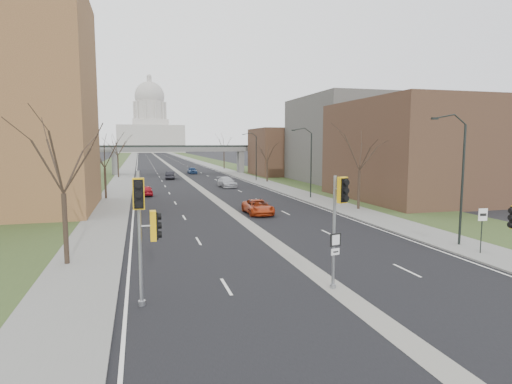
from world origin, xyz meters
name	(u,v)px	position (x,y,z in m)	size (l,w,h in m)	color
ground	(339,291)	(0.00, 0.00, 0.00)	(700.00, 700.00, 0.00)	black
road_surface	(163,161)	(0.00, 150.00, 0.01)	(20.00, 600.00, 0.01)	black
median_strip	(163,161)	(0.00, 150.00, 0.00)	(1.20, 600.00, 0.02)	gray
sidewalk_right	(195,161)	(12.00, 150.00, 0.06)	(4.00, 600.00, 0.12)	gray
sidewalk_left	(131,161)	(-12.00, 150.00, 0.06)	(4.00, 600.00, 0.12)	gray
grass_verge_right	(210,161)	(18.00, 150.00, 0.05)	(8.00, 600.00, 0.10)	#30411E
grass_verge_left	(114,162)	(-18.00, 150.00, 0.05)	(8.00, 600.00, 0.10)	#30411E
commercial_block_near	(416,151)	(24.00, 28.00, 6.00)	(16.00, 20.00, 12.00)	#4C3423
commercial_block_mid	(352,140)	(28.00, 52.00, 7.50)	(18.00, 22.00, 15.00)	#595751
commercial_block_far	(287,152)	(22.00, 70.00, 5.00)	(14.00, 14.00, 10.00)	#4C3423
pedestrian_bridge	(180,152)	(0.00, 80.00, 4.84)	(34.00, 3.00, 6.45)	slate
capitol	(150,128)	(0.00, 320.00, 18.60)	(48.00, 42.00, 55.75)	#BBB5AB
streetlight_near	(454,142)	(10.99, 6.00, 6.95)	(2.61, 0.20, 8.70)	black
streetlight_mid	(305,143)	(10.99, 32.00, 6.95)	(2.61, 0.20, 8.70)	black
streetlight_far	(252,143)	(10.99, 58.00, 6.95)	(2.61, 0.20, 8.70)	black
tree_left_a	(61,148)	(-13.00, 8.00, 6.64)	(7.20, 7.20, 9.40)	#382B21
tree_left_b	(104,149)	(-13.00, 38.00, 6.23)	(6.75, 6.75, 8.81)	#382B21
tree_left_c	(117,142)	(-13.00, 72.00, 7.04)	(7.65, 7.65, 9.99)	#382B21
tree_right_a	(360,146)	(13.00, 22.00, 6.64)	(7.20, 7.20, 9.40)	#382B21
tree_right_b	(267,149)	(13.00, 55.00, 5.82)	(6.30, 6.30, 8.22)	#382B21
tree_right_c	(224,143)	(13.00, 95.00, 7.04)	(7.65, 7.65, 9.99)	#382B21
signal_pole_left	(145,219)	(-8.73, 0.42, 3.78)	(1.01, 1.02, 5.78)	gray
signal_pole_median	(339,211)	(-0.03, 0.19, 3.77)	(0.70, 0.91, 5.42)	gray
speed_limit_sign	(482,222)	(11.42, 3.73, 2.05)	(0.61, 0.09, 2.80)	black
car_left_near	(146,190)	(-8.13, 40.36, 0.68)	(1.62, 4.01, 1.37)	#A9131E
car_left_far	(170,175)	(-3.18, 65.79, 0.77)	(1.64, 4.70, 1.55)	black
car_right_near	(258,207)	(2.20, 22.19, 0.71)	(2.34, 5.08, 1.41)	#A83312
car_right_mid	(227,182)	(4.32, 48.18, 0.78)	(2.17, 5.35, 1.55)	#AEAFB6
car_right_far	(192,170)	(2.68, 79.78, 0.75)	(1.78, 4.42, 1.50)	navy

